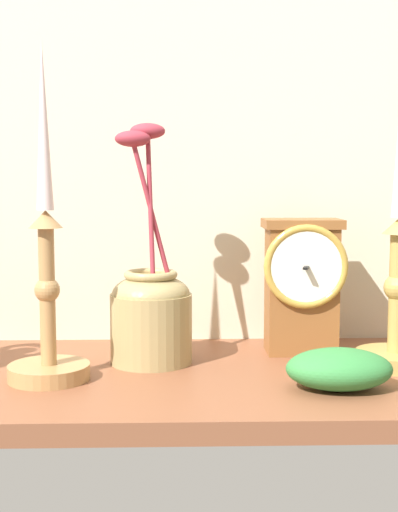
{
  "coord_description": "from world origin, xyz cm",
  "views": [
    {
      "loc": [
        1.3,
        -83.07,
        22.89
      ],
      "look_at": [
        3.65,
        0.0,
        14.0
      ],
      "focal_mm": 49.61,
      "sensor_mm": 36.0,
      "label": 1
    }
  ],
  "objects_px": {
    "candlestick_tall_center": "(47,290)",
    "mantel_clock": "(302,283)",
    "brass_vase_jar": "(151,309)",
    "candlestick_tall_left": "(398,280)"
  },
  "relations": [
    {
      "from": "mantel_clock",
      "to": "candlestick_tall_left",
      "type": "bearing_deg",
      "value": -33.56
    },
    {
      "from": "mantel_clock",
      "to": "candlestick_tall_center",
      "type": "relative_size",
      "value": 0.46
    },
    {
      "from": "mantel_clock",
      "to": "candlestick_tall_left",
      "type": "xyz_separation_m",
      "value": [
        0.11,
        -0.07,
        0.01
      ]
    },
    {
      "from": "candlestick_tall_center",
      "to": "mantel_clock",
      "type": "bearing_deg",
      "value": 20.82
    },
    {
      "from": "brass_vase_jar",
      "to": "candlestick_tall_left",
      "type": "bearing_deg",
      "value": -4.95
    },
    {
      "from": "mantel_clock",
      "to": "candlestick_tall_center",
      "type": "xyz_separation_m",
      "value": [
        -0.31,
        -0.12,
        0.01
      ]
    },
    {
      "from": "brass_vase_jar",
      "to": "candlestick_tall_center",
      "type": "bearing_deg",
      "value": -146.79
    },
    {
      "from": "candlestick_tall_left",
      "to": "candlestick_tall_center",
      "type": "xyz_separation_m",
      "value": [
        -0.42,
        -0.05,
        -0.0
      ]
    },
    {
      "from": "candlestick_tall_center",
      "to": "brass_vase_jar",
      "type": "height_order",
      "value": "candlestick_tall_center"
    },
    {
      "from": "candlestick_tall_center",
      "to": "brass_vase_jar",
      "type": "relative_size",
      "value": 1.29
    }
  ]
}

